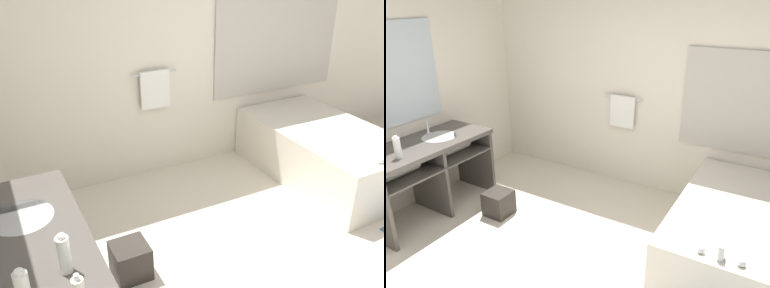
% 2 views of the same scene
% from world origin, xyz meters
% --- Properties ---
extents(ground_plane, '(16.00, 16.00, 0.00)m').
position_xyz_m(ground_plane, '(0.00, 0.00, 0.00)').
color(ground_plane, beige).
rests_on(ground_plane, ground).
extents(wall_back_with_blinds, '(7.40, 0.13, 2.70)m').
position_xyz_m(wall_back_with_blinds, '(0.04, 2.23, 1.35)').
color(wall_back_with_blinds, silver).
rests_on(wall_back_with_blinds, ground_plane).
extents(vanity_counter, '(0.68, 1.43, 0.85)m').
position_xyz_m(vanity_counter, '(-1.85, 0.42, 0.62)').
color(vanity_counter, '#4C4742').
rests_on(vanity_counter, ground_plane).
extents(bathtub, '(1.04, 1.87, 0.69)m').
position_xyz_m(bathtub, '(1.28, 1.25, 0.32)').
color(bathtub, silver).
rests_on(bathtub, ground_plane).
extents(water_bottle_1, '(0.07, 0.07, 0.23)m').
position_xyz_m(water_bottle_1, '(-1.71, 0.00, 0.96)').
color(water_bottle_1, silver).
rests_on(water_bottle_1, vanity_counter).
extents(waste_bin, '(0.28, 0.28, 0.28)m').
position_xyz_m(waste_bin, '(-1.15, 0.72, 0.14)').
color(waste_bin, '#2D2823').
rests_on(waste_bin, ground_plane).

